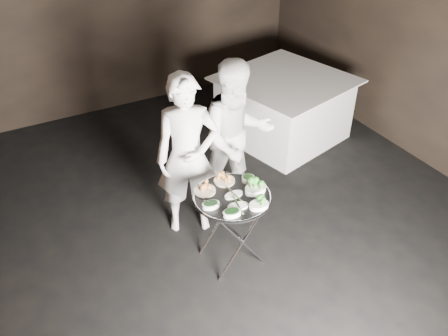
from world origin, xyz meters
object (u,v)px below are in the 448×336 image
tray_stand (232,225)px  serving_tray (232,197)px  waiter_left (188,157)px  dining_table (284,108)px  waiter_right (237,137)px

tray_stand → serving_tray: serving_tray is taller
serving_tray → waiter_left: 0.65m
serving_tray → dining_table: (1.70, 1.64, -0.32)m
waiter_right → dining_table: size_ratio=1.13×
tray_stand → waiter_right: size_ratio=0.45×
waiter_right → waiter_left: bearing=-163.9°
tray_stand → dining_table: dining_table is taller
waiter_left → waiter_right: size_ratio=1.01×
serving_tray → waiter_right: (0.46, 0.72, 0.08)m
waiter_left → dining_table: (1.83, 1.02, -0.41)m
waiter_left → dining_table: 2.14m
tray_stand → waiter_right: 0.95m
tray_stand → waiter_right: bearing=57.3°
waiter_left → waiter_right: waiter_left is taller
serving_tray → dining_table: size_ratio=0.47×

